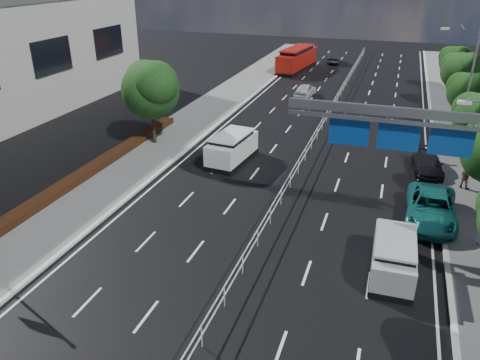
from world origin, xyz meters
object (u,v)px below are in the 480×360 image
(overhead_gantry, at_px, (415,133))
(silver_minivan, at_px, (393,256))
(near_car_dark, at_px, (334,58))
(parked_car_dark, at_px, (428,164))
(white_minivan, at_px, (232,148))
(red_bus, at_px, (297,58))
(pedestrian_b, at_px, (465,176))
(near_car_silver, at_px, (305,90))
(parked_car_teal, at_px, (431,208))

(overhead_gantry, height_order, silver_minivan, overhead_gantry)
(overhead_gantry, distance_m, near_car_dark, 47.12)
(silver_minivan, bearing_deg, near_car_dark, 100.33)
(near_car_dark, bearing_deg, parked_car_dark, 101.96)
(white_minivan, height_order, red_bus, red_bus)
(overhead_gantry, relative_size, white_minivan, 2.03)
(pedestrian_b, bearing_deg, near_car_silver, -23.44)
(overhead_gantry, distance_m, near_car_silver, 28.44)
(overhead_gantry, distance_m, parked_car_teal, 5.43)
(silver_minivan, bearing_deg, pedestrian_b, 68.63)
(near_car_silver, bearing_deg, red_bus, -70.08)
(white_minivan, height_order, near_car_silver, white_minivan)
(white_minivan, xyz_separation_m, near_car_dark, (1.50, 39.25, -0.31))
(pedestrian_b, bearing_deg, silver_minivan, 100.05)
(red_bus, height_order, parked_car_teal, red_bus)
(pedestrian_b, bearing_deg, overhead_gantry, 92.04)
(white_minivan, bearing_deg, overhead_gantry, -22.87)
(red_bus, distance_m, near_car_dark, 7.61)
(white_minivan, height_order, parked_car_teal, white_minivan)
(overhead_gantry, height_order, near_car_silver, overhead_gantry)
(near_car_dark, relative_size, pedestrian_b, 2.69)
(near_car_silver, relative_size, pedestrian_b, 2.53)
(silver_minivan, xyz_separation_m, pedestrian_b, (3.93, 10.62, 0.05))
(silver_minivan, bearing_deg, overhead_gantry, 85.29)
(parked_car_dark, bearing_deg, white_minivan, -174.91)
(white_minivan, bearing_deg, parked_car_dark, 16.57)
(parked_car_teal, relative_size, parked_car_dark, 1.29)
(overhead_gantry, bearing_deg, silver_minivan, -93.64)
(parked_car_dark, distance_m, pedestrian_b, 3.01)
(silver_minivan, distance_m, pedestrian_b, 11.33)
(near_car_silver, xyz_separation_m, near_car_dark, (0.14, 19.70, 0.02))
(silver_minivan, height_order, parked_car_dark, silver_minivan)
(white_minivan, height_order, pedestrian_b, white_minivan)
(silver_minivan, bearing_deg, parked_car_teal, 71.47)
(red_bus, distance_m, parked_car_teal, 40.58)
(white_minivan, relative_size, parked_car_teal, 0.89)
(red_bus, bearing_deg, silver_minivan, -64.58)
(parked_car_teal, bearing_deg, near_car_dark, 106.40)
(white_minivan, bearing_deg, red_bus, 100.47)
(overhead_gantry, bearing_deg, red_bus, 109.91)
(white_minivan, xyz_separation_m, pedestrian_b, (15.41, 0.36, -0.08))
(white_minivan, relative_size, red_bus, 0.50)
(parked_car_teal, bearing_deg, overhead_gantry, -127.36)
(near_car_silver, xyz_separation_m, silver_minivan, (10.12, -29.81, 0.20))
(white_minivan, xyz_separation_m, red_bus, (-2.52, 32.83, 0.51))
(pedestrian_b, bearing_deg, near_car_dark, -39.97)
(red_bus, relative_size, near_car_silver, 2.46)
(near_car_silver, distance_m, parked_car_teal, 26.87)
(white_minivan, relative_size, silver_minivan, 1.13)
(silver_minivan, relative_size, pedestrian_b, 2.73)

